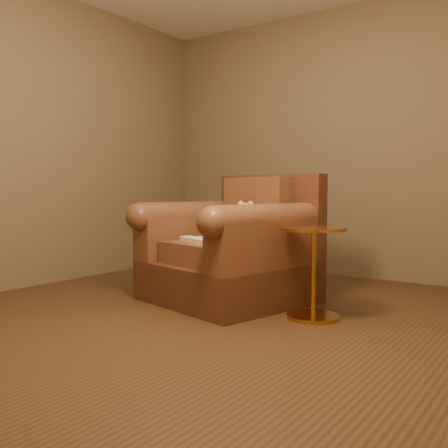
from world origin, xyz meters
The scene contains 6 objects.
floor centered at (0.00, 0.00, 0.00)m, with size 4.00×4.00×0.00m, color #4E331A.
room centered at (0.00, 0.00, 1.71)m, with size 4.02×4.02×2.71m.
armchair centered at (-0.21, 0.44, 0.39)m, with size 1.32×1.28×1.00m.
teddy_bear centered at (-0.16, 0.52, 0.60)m, with size 0.23×0.26×0.32m.
guidebook centered at (-0.27, 0.20, 0.50)m, with size 0.53×0.44×0.04m.
side_table centered at (0.57, 0.27, 0.34)m, with size 0.45×0.45×0.63m.
Camera 1 is at (2.01, -2.81, 0.88)m, focal length 40.00 mm.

